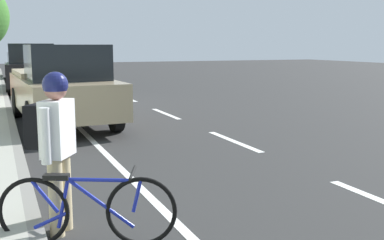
{
  "coord_description": "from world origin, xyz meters",
  "views": [
    {
      "loc": [
        1.91,
        15.92,
        1.95
      ],
      "look_at": [
        0.47,
        12.42,
        1.34
      ],
      "focal_mm": 44.27,
      "sensor_mm": 36.0,
      "label": 1
    }
  ],
  "objects_px": {
    "parked_sedan_grey_nearest": "(23,66)",
    "parked_suv_black_second": "(32,67)",
    "bicycle_at_curb": "(87,210)",
    "cyclist_with_backpack": "(55,137)",
    "parked_pickup_tan_mid": "(62,88)"
  },
  "relations": [
    {
      "from": "parked_suv_black_second",
      "to": "bicycle_at_curb",
      "type": "bearing_deg",
      "value": 87.69
    },
    {
      "from": "bicycle_at_curb",
      "to": "cyclist_with_backpack",
      "type": "bearing_deg",
      "value": -64.53
    },
    {
      "from": "bicycle_at_curb",
      "to": "cyclist_with_backpack",
      "type": "relative_size",
      "value": 0.97
    },
    {
      "from": "parked_pickup_tan_mid",
      "to": "bicycle_at_curb",
      "type": "distance_m",
      "value": 7.52
    },
    {
      "from": "parked_suv_black_second",
      "to": "bicycle_at_curb",
      "type": "height_order",
      "value": "parked_suv_black_second"
    },
    {
      "from": "parked_sedan_grey_nearest",
      "to": "cyclist_with_backpack",
      "type": "xyz_separation_m",
      "value": [
        0.93,
        23.61,
        0.27
      ]
    },
    {
      "from": "cyclist_with_backpack",
      "to": "parked_suv_black_second",
      "type": "bearing_deg",
      "value": -93.17
    },
    {
      "from": "bicycle_at_curb",
      "to": "parked_sedan_grey_nearest",
      "type": "bearing_deg",
      "value": -91.69
    },
    {
      "from": "parked_sedan_grey_nearest",
      "to": "bicycle_at_curb",
      "type": "bearing_deg",
      "value": 88.31
    },
    {
      "from": "cyclist_with_backpack",
      "to": "parked_pickup_tan_mid",
      "type": "bearing_deg",
      "value": -97.77
    },
    {
      "from": "parked_suv_black_second",
      "to": "cyclist_with_backpack",
      "type": "distance_m",
      "value": 15.91
    },
    {
      "from": "cyclist_with_backpack",
      "to": "bicycle_at_curb",
      "type": "bearing_deg",
      "value": 115.47
    },
    {
      "from": "parked_sedan_grey_nearest",
      "to": "bicycle_at_curb",
      "type": "height_order",
      "value": "parked_sedan_grey_nearest"
    },
    {
      "from": "parked_sedan_grey_nearest",
      "to": "parked_suv_black_second",
      "type": "xyz_separation_m",
      "value": [
        0.05,
        7.72,
        0.27
      ]
    },
    {
      "from": "parked_pickup_tan_mid",
      "to": "bicycle_at_curb",
      "type": "relative_size",
      "value": 3.3
    }
  ]
}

